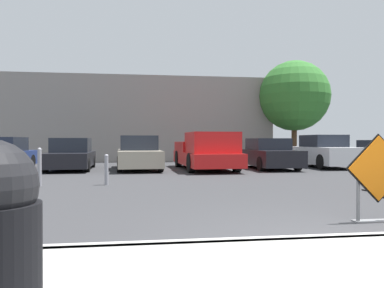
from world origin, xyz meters
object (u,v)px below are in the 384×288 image
at_px(parked_car_nearest, 0,155).
at_px(traffic_cone_fourth, 378,177).
at_px(parked_car_third, 139,154).
at_px(bollard_second, 40,166).
at_px(road_closed_sign, 378,176).
at_px(parked_car_fourth, 268,155).
at_px(parked_car_fifth, 324,152).
at_px(pickup_truck, 207,153).
at_px(parked_car_second, 71,155).
at_px(parked_car_sixth, 383,155).
at_px(bollard_nearest, 106,169).

bearing_deg(parked_car_nearest, traffic_cone_fourth, 146.86).
height_order(parked_car_third, bollard_second, parked_car_third).
height_order(road_closed_sign, parked_car_fourth, road_closed_sign).
bearing_deg(parked_car_nearest, parked_car_fourth, 179.22).
distance_m(traffic_cone_fourth, parked_car_fifth, 8.65).
height_order(pickup_truck, bollard_second, pickup_truck).
bearing_deg(parked_car_second, traffic_cone_fourth, 134.60).
distance_m(traffic_cone_fourth, parked_car_fourth, 7.73).
distance_m(parked_car_second, parked_car_sixth, 14.57).
xyz_separation_m(parked_car_fourth, parked_car_fifth, (2.91, 0.45, 0.08)).
bearing_deg(traffic_cone_fourth, road_closed_sign, -124.35).
relative_size(road_closed_sign, parked_car_fourth, 0.32).
height_order(road_closed_sign, parked_car_second, parked_car_second).
xyz_separation_m(parked_car_sixth, bollard_nearest, (-12.54, -5.62, -0.13)).
height_order(road_closed_sign, bollard_second, road_closed_sign).
height_order(road_closed_sign, pickup_truck, pickup_truck).
distance_m(parked_car_fifth, bollard_nearest, 11.26).
distance_m(road_closed_sign, bollard_nearest, 7.24).
bearing_deg(bollard_second, parked_car_second, 91.93).
bearing_deg(pickup_truck, parked_car_nearest, -9.00).
bearing_deg(traffic_cone_fourth, parked_car_fifth, 71.11).
xyz_separation_m(pickup_truck, parked_car_fourth, (2.90, 0.38, -0.09)).
bearing_deg(road_closed_sign, parked_car_third, 108.31).
relative_size(parked_car_second, parked_car_sixth, 1.07).
distance_m(road_closed_sign, bollard_second, 8.52).
distance_m(road_closed_sign, traffic_cone_fourth, 3.93).
bearing_deg(road_closed_sign, parked_car_nearest, 129.69).
relative_size(parked_car_nearest, bollard_second, 3.90).
bearing_deg(parked_car_second, parked_car_fifth, 177.14).
relative_size(parked_car_second, bollard_nearest, 4.95).
relative_size(pickup_truck, parked_car_fifth, 1.30).
distance_m(parked_car_third, bollard_nearest, 5.79).
distance_m(parked_car_third, parked_car_fifth, 8.75).
xyz_separation_m(parked_car_nearest, bollard_nearest, (4.94, -5.96, -0.18)).
bearing_deg(parked_car_nearest, parked_car_sixth, -179.09).
xyz_separation_m(parked_car_fifth, bollard_nearest, (-9.63, -5.84, -0.25)).
bearing_deg(parked_car_third, traffic_cone_fourth, 123.42).
bearing_deg(parked_car_fifth, parked_car_third, 0.57).
relative_size(parked_car_fifth, parked_car_sixth, 1.04).
height_order(parked_car_fourth, parked_car_fifth, parked_car_fifth).
relative_size(parked_car_fourth, parked_car_sixth, 1.05).
distance_m(parked_car_nearest, parked_car_second, 2.91).
height_order(parked_car_nearest, parked_car_sixth, parked_car_nearest).
xyz_separation_m(pickup_truck, parked_car_sixth, (8.72, 0.62, -0.13)).
bearing_deg(parked_car_sixth, parked_car_third, -4.25).
bearing_deg(parked_car_third, parked_car_fourth, 173.70).
bearing_deg(parked_car_fifth, parked_car_second, -0.72).
distance_m(parked_car_third, parked_car_fourth, 5.84).
bearing_deg(parked_car_fourth, parked_car_second, -4.02).
height_order(traffic_cone_fourth, parked_car_third, parked_car_third).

